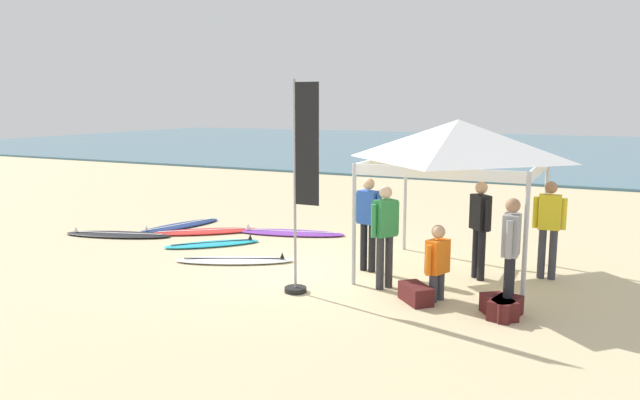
{
  "coord_description": "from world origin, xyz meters",
  "views": [
    {
      "loc": [
        4.74,
        -9.6,
        3.04
      ],
      "look_at": [
        -0.79,
        1.8,
        1.0
      ],
      "focal_mm": 34.12,
      "sensor_mm": 36.0,
      "label": 1
    }
  ],
  "objects_px": {
    "surfboard_cyan": "(213,244)",
    "gear_bag_near_tent": "(416,294)",
    "person_blue": "(368,218)",
    "banner_flag": "(301,197)",
    "canopy_tent": "(458,141)",
    "person_green": "(385,230)",
    "person_black": "(480,223)",
    "gear_bag_by_pole": "(505,308)",
    "surfboard_red": "(205,231)",
    "person_yellow": "(549,223)",
    "person_orange": "(438,260)",
    "person_grey": "(511,248)",
    "surfboard_purple": "(290,233)",
    "surfboard_white": "(235,260)",
    "gear_bag_on_sand": "(499,307)",
    "surfboard_black": "(118,234)",
    "surfboard_navy": "(180,226)"
  },
  "relations": [
    {
      "from": "surfboard_cyan",
      "to": "gear_bag_near_tent",
      "type": "xyz_separation_m",
      "value": [
        5.05,
        -1.75,
        0.1
      ]
    },
    {
      "from": "person_blue",
      "to": "banner_flag",
      "type": "xyz_separation_m",
      "value": [
        -0.48,
        -1.67,
        0.59
      ]
    },
    {
      "from": "canopy_tent",
      "to": "person_green",
      "type": "height_order",
      "value": "canopy_tent"
    },
    {
      "from": "canopy_tent",
      "to": "person_black",
      "type": "distance_m",
      "value": 1.48
    },
    {
      "from": "banner_flag",
      "to": "gear_bag_by_pole",
      "type": "distance_m",
      "value": 3.46
    },
    {
      "from": "person_blue",
      "to": "surfboard_red",
      "type": "bearing_deg",
      "value": 163.37
    },
    {
      "from": "person_yellow",
      "to": "person_orange",
      "type": "xyz_separation_m",
      "value": [
        -1.4,
        -2.02,
        -0.33
      ]
    },
    {
      "from": "person_grey",
      "to": "person_green",
      "type": "bearing_deg",
      "value": 168.56
    },
    {
      "from": "surfboard_red",
      "to": "person_grey",
      "type": "bearing_deg",
      "value": -19.92
    },
    {
      "from": "surfboard_purple",
      "to": "person_grey",
      "type": "relative_size",
      "value": 1.55
    },
    {
      "from": "surfboard_white",
      "to": "person_blue",
      "type": "xyz_separation_m",
      "value": [
        2.54,
        0.53,
        0.95
      ]
    },
    {
      "from": "person_black",
      "to": "gear_bag_by_pole",
      "type": "height_order",
      "value": "person_black"
    },
    {
      "from": "surfboard_purple",
      "to": "gear_bag_on_sand",
      "type": "distance_m",
      "value": 6.41
    },
    {
      "from": "person_grey",
      "to": "banner_flag",
      "type": "height_order",
      "value": "banner_flag"
    },
    {
      "from": "person_orange",
      "to": "gear_bag_by_pole",
      "type": "distance_m",
      "value": 1.24
    },
    {
      "from": "person_blue",
      "to": "person_grey",
      "type": "relative_size",
      "value": 1.0
    },
    {
      "from": "canopy_tent",
      "to": "surfboard_purple",
      "type": "relative_size",
      "value": 1.08
    },
    {
      "from": "canopy_tent",
      "to": "person_orange",
      "type": "relative_size",
      "value": 2.38
    },
    {
      "from": "surfboard_cyan",
      "to": "gear_bag_on_sand",
      "type": "relative_size",
      "value": 3.05
    },
    {
      "from": "gear_bag_by_pole",
      "to": "gear_bag_on_sand",
      "type": "relative_size",
      "value": 1.0
    },
    {
      "from": "canopy_tent",
      "to": "banner_flag",
      "type": "xyz_separation_m",
      "value": [
        -1.93,
        -2.17,
        -0.81
      ]
    },
    {
      "from": "surfboard_purple",
      "to": "person_green",
      "type": "distance_m",
      "value": 4.63
    },
    {
      "from": "canopy_tent",
      "to": "surfboard_cyan",
      "type": "relative_size",
      "value": 1.56
    },
    {
      "from": "canopy_tent",
      "to": "surfboard_cyan",
      "type": "bearing_deg",
      "value": -179.08
    },
    {
      "from": "person_yellow",
      "to": "canopy_tent",
      "type": "bearing_deg",
      "value": -165.13
    },
    {
      "from": "banner_flag",
      "to": "gear_bag_near_tent",
      "type": "bearing_deg",
      "value": 10.87
    },
    {
      "from": "person_green",
      "to": "banner_flag",
      "type": "xyz_separation_m",
      "value": [
        -1.11,
        -0.82,
        0.59
      ]
    },
    {
      "from": "gear_bag_near_tent",
      "to": "person_orange",
      "type": "bearing_deg",
      "value": 38.96
    },
    {
      "from": "person_blue",
      "to": "surfboard_white",
      "type": "bearing_deg",
      "value": -168.28
    },
    {
      "from": "person_green",
      "to": "person_grey",
      "type": "xyz_separation_m",
      "value": [
        2.05,
        -0.41,
        0.0
      ]
    },
    {
      "from": "surfboard_black",
      "to": "banner_flag",
      "type": "distance_m",
      "value": 6.27
    },
    {
      "from": "surfboard_purple",
      "to": "gear_bag_on_sand",
      "type": "bearing_deg",
      "value": -33.59
    },
    {
      "from": "surfboard_purple",
      "to": "person_grey",
      "type": "height_order",
      "value": "person_grey"
    },
    {
      "from": "canopy_tent",
      "to": "surfboard_cyan",
      "type": "height_order",
      "value": "canopy_tent"
    },
    {
      "from": "person_green",
      "to": "surfboard_red",
      "type": "bearing_deg",
      "value": 157.0
    },
    {
      "from": "surfboard_navy",
      "to": "person_grey",
      "type": "distance_m",
      "value": 8.84
    },
    {
      "from": "surfboard_white",
      "to": "gear_bag_by_pole",
      "type": "relative_size",
      "value": 3.86
    },
    {
      "from": "surfboard_black",
      "to": "person_grey",
      "type": "bearing_deg",
      "value": -9.51
    },
    {
      "from": "banner_flag",
      "to": "surfboard_cyan",
      "type": "bearing_deg",
      "value": 147.29
    },
    {
      "from": "surfboard_black",
      "to": "surfboard_white",
      "type": "bearing_deg",
      "value": -11.55
    },
    {
      "from": "surfboard_white",
      "to": "gear_bag_by_pole",
      "type": "bearing_deg",
      "value": -9.65
    },
    {
      "from": "canopy_tent",
      "to": "gear_bag_by_pole",
      "type": "bearing_deg",
      "value": -57.7
    },
    {
      "from": "surfboard_navy",
      "to": "gear_bag_near_tent",
      "type": "bearing_deg",
      "value": -23.31
    },
    {
      "from": "gear_bag_near_tent",
      "to": "gear_bag_on_sand",
      "type": "height_order",
      "value": "same"
    },
    {
      "from": "gear_bag_by_pole",
      "to": "surfboard_cyan",
      "type": "bearing_deg",
      "value": 164.04
    },
    {
      "from": "person_orange",
      "to": "surfboard_navy",
      "type": "bearing_deg",
      "value": 158.95
    },
    {
      "from": "person_yellow",
      "to": "person_blue",
      "type": "xyz_separation_m",
      "value": [
        -2.98,
        -0.91,
        0.0
      ]
    },
    {
      "from": "person_green",
      "to": "banner_flag",
      "type": "height_order",
      "value": "banner_flag"
    },
    {
      "from": "surfboard_black",
      "to": "person_green",
      "type": "relative_size",
      "value": 1.53
    },
    {
      "from": "gear_bag_near_tent",
      "to": "gear_bag_by_pole",
      "type": "bearing_deg",
      "value": -3.6
    }
  ]
}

